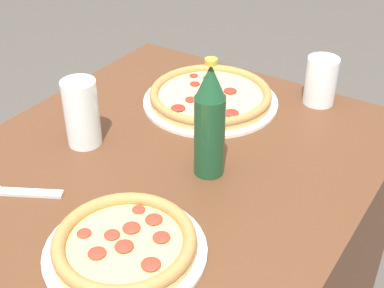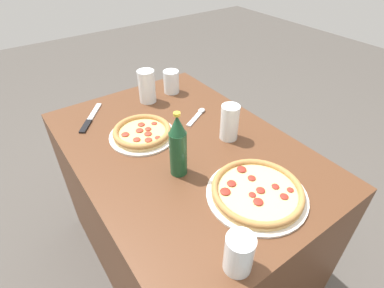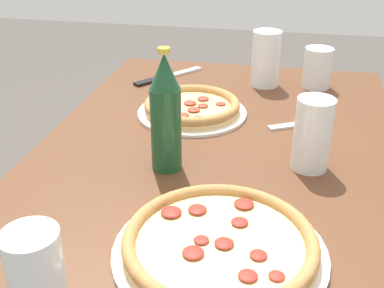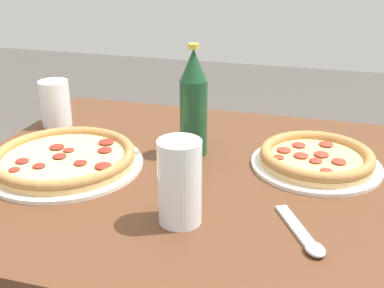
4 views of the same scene
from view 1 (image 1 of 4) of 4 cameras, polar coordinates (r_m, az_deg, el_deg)
name	(u,v)px [view 1 (image 1 of 4)]	position (r m, az deg, el deg)	size (l,w,h in m)	color
pizza_salami	(210,96)	(1.28, 1.98, 5.10)	(0.32, 0.32, 0.04)	silver
pizza_veggie	(125,245)	(0.88, -7.16, -10.60)	(0.27, 0.27, 0.04)	silver
glass_lemonade	(321,82)	(1.30, 13.56, 6.41)	(0.07, 0.07, 0.11)	white
glass_iced_tea	(82,115)	(1.13, -11.66, 3.05)	(0.07, 0.07, 0.15)	white
beer_bottle	(210,122)	(0.99, 1.91, 2.37)	(0.06, 0.06, 0.24)	#194728
spoon	(10,191)	(1.06, -18.85, -4.76)	(0.10, 0.15, 0.01)	silver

